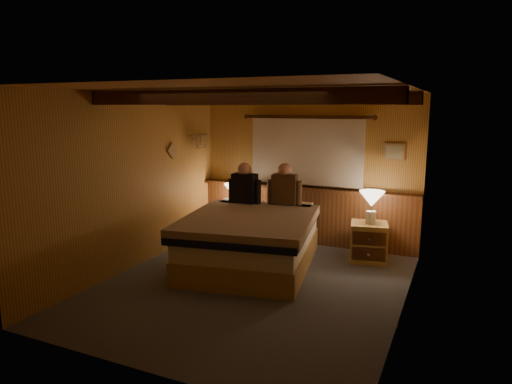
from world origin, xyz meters
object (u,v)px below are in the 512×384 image
Objects in this scene: lamp_right at (372,201)px; duffel_bag at (211,242)px; nightstand_left at (234,224)px; lamp_left at (234,192)px; nightstand_right at (369,242)px; person_left at (245,186)px; person_right at (285,188)px; bed at (251,239)px.

duffel_bag is (-2.34, -0.54, -0.75)m from lamp_right.
nightstand_left is 1.11× the size of lamp_left.
person_left is (-1.89, -0.22, 0.72)m from nightstand_right.
lamp_left is 2.34m from lamp_right.
nightstand_right is at bearing 4.23° from person_left.
person_right is (-1.28, -0.08, 0.72)m from nightstand_right.
bed is 5.14× the size of lamp_right.
nightstand_left is 0.84× the size of nightstand_right.
nightstand_right is 1.26× the size of lamp_right.
person_left is at bearing 28.43° from duffel_bag.
lamp_right is (2.33, -0.25, 0.09)m from lamp_left.
nightstand_left is 1.00× the size of duffel_bag.
lamp_left is 1.09m from person_right.
person_left is (-1.90, -0.22, 0.11)m from lamp_right.
bed is 5.43× the size of lamp_left.
nightstand_left is at bearing 130.38° from person_left.
lamp_left is 0.68× the size of person_right.
lamp_left is at bearing 116.70° from bed.
bed is at bearing -110.78° from person_right.
person_right is (1.03, -0.32, 0.20)m from lamp_left.
bed is 4.89× the size of duffel_bag.
bed is 4.08× the size of nightstand_right.
person_right reaches higher than person_left.
nightstand_left is at bearing 174.24° from lamp_right.
person_right reaches higher than lamp_left.
lamp_right reaches higher than nightstand_left.
nightstand_left is 2.31m from nightstand_right.
nightstand_left is at bearing 116.92° from bed.
lamp_right is at bearing 5.00° from duffel_bag.
nightstand_right reaches higher than nightstand_left.
person_left reaches higher than bed.
nightstand_right is 2.03m from person_left.
lamp_right is at bearing -6.15° from lamp_left.
lamp_right is (2.32, -0.23, 0.65)m from nightstand_left.
nightstand_right is 0.90× the size of person_right.
person_right is at bearing 171.35° from nightstand_right.
nightstand_right is 2.39m from duffel_bag.
bed is 1.01m from person_left.
lamp_right is 0.71× the size of person_right.
person_left is at bearing -47.74° from lamp_left.
nightstand_right is 1.47m from person_right.
person_right is (-1.30, -0.07, 0.11)m from lamp_right.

